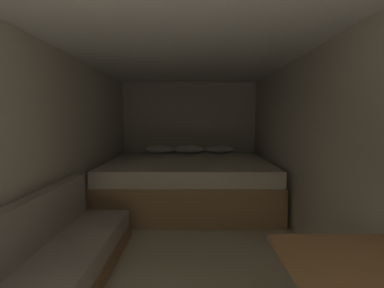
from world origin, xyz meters
TOP-DOWN VIEW (x-y plane):
  - ground_plane at (0.00, 2.37)m, footprint 7.58×7.58m
  - wall_back at (0.00, 5.18)m, footprint 2.73×0.05m
  - wall_left at (-1.34, 2.37)m, footprint 0.05×5.58m
  - wall_right at (1.34, 2.37)m, footprint 0.05×5.58m
  - ceiling_slab at (0.00, 2.37)m, footprint 2.73×5.58m
  - bed at (0.00, 4.10)m, footprint 2.51×2.04m

SIDE VIEW (x-z plane):
  - ground_plane at x=0.00m, z-range 0.00..0.00m
  - bed at x=0.00m, z-range -0.07..0.81m
  - wall_back at x=0.00m, z-range 0.00..2.10m
  - wall_left at x=-1.34m, z-range 0.00..2.10m
  - wall_right at x=1.34m, z-range 0.00..2.10m
  - ceiling_slab at x=0.00m, z-range 2.10..2.15m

